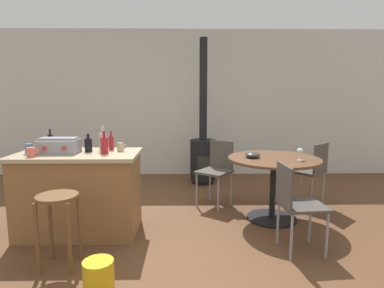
{
  "coord_description": "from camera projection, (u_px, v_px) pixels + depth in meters",
  "views": [
    {
      "loc": [
        0.07,
        -3.23,
        1.5
      ],
      "look_at": [
        0.13,
        0.34,
        0.96
      ],
      "focal_mm": 30.03,
      "sensor_mm": 36.0,
      "label": 1
    }
  ],
  "objects": [
    {
      "name": "ground_plane",
      "position": [
        181.0,
        238.0,
        3.42
      ],
      "size": [
        8.8,
        8.8,
        0.0
      ],
      "primitive_type": "plane",
      "color": "brown"
    },
    {
      "name": "back_wall",
      "position": [
        183.0,
        104.0,
        6.05
      ],
      "size": [
        8.0,
        0.1,
        2.7
      ],
      "primitive_type": "cube",
      "color": "beige",
      "rests_on": "ground_plane"
    },
    {
      "name": "kitchen_island",
      "position": [
        80.0,
        193.0,
        3.5
      ],
      "size": [
        1.3,
        0.72,
        0.89
      ],
      "color": "olive",
      "rests_on": "ground_plane"
    },
    {
      "name": "wooden_stool",
      "position": [
        58.0,
        214.0,
        2.78
      ],
      "size": [
        0.35,
        0.35,
        0.66
      ],
      "color": "brown",
      "rests_on": "ground_plane"
    },
    {
      "name": "dining_table",
      "position": [
        273.0,
        172.0,
        3.85
      ],
      "size": [
        1.09,
        1.09,
        0.77
      ],
      "color": "black",
      "rests_on": "ground_plane"
    },
    {
      "name": "folding_chair_near",
      "position": [
        217.0,
        168.0,
        4.39
      ],
      "size": [
        0.56,
        0.56,
        0.88
      ],
      "color": "#47423D",
      "rests_on": "ground_plane"
    },
    {
      "name": "folding_chair_far",
      "position": [
        296.0,
        201.0,
        3.05
      ],
      "size": [
        0.43,
        0.43,
        0.86
      ],
      "color": "#47423D",
      "rests_on": "ground_plane"
    },
    {
      "name": "folding_chair_left",
      "position": [
        312.0,
        169.0,
        4.34
      ],
      "size": [
        0.56,
        0.56,
        0.88
      ],
      "color": "#47423D",
      "rests_on": "ground_plane"
    },
    {
      "name": "wood_stove",
      "position": [
        203.0,
        150.0,
        5.49
      ],
      "size": [
        0.44,
        0.45,
        2.44
      ],
      "color": "black",
      "rests_on": "ground_plane"
    },
    {
      "name": "toolbox",
      "position": [
        59.0,
        146.0,
        3.41
      ],
      "size": [
        0.4,
        0.26,
        0.17
      ],
      "color": "gray",
      "rests_on": "kitchen_island"
    },
    {
      "name": "bottle_0",
      "position": [
        103.0,
        142.0,
        3.51
      ],
      "size": [
        0.08,
        0.08,
        0.28
      ],
      "color": "#B7B2AD",
      "rests_on": "kitchen_island"
    },
    {
      "name": "bottle_1",
      "position": [
        88.0,
        145.0,
        3.49
      ],
      "size": [
        0.08,
        0.08,
        0.2
      ],
      "color": "black",
      "rests_on": "kitchen_island"
    },
    {
      "name": "bottle_2",
      "position": [
        51.0,
        142.0,
        3.62
      ],
      "size": [
        0.06,
        0.06,
        0.24
      ],
      "color": "black",
      "rests_on": "kitchen_island"
    },
    {
      "name": "bottle_3",
      "position": [
        111.0,
        143.0,
        3.62
      ],
      "size": [
        0.06,
        0.06,
        0.21
      ],
      "color": "maroon",
      "rests_on": "kitchen_island"
    },
    {
      "name": "bottle_4",
      "position": [
        104.0,
        145.0,
        3.36
      ],
      "size": [
        0.08,
        0.08,
        0.24
      ],
      "color": "maroon",
      "rests_on": "kitchen_island"
    },
    {
      "name": "cup_0",
      "position": [
        29.0,
        149.0,
        3.37
      ],
      "size": [
        0.11,
        0.08,
        0.11
      ],
      "color": "#4C7099",
      "rests_on": "kitchen_island"
    },
    {
      "name": "cup_1",
      "position": [
        121.0,
        147.0,
        3.53
      ],
      "size": [
        0.11,
        0.07,
        0.09
      ],
      "color": "tan",
      "rests_on": "kitchen_island"
    },
    {
      "name": "cup_2",
      "position": [
        31.0,
        152.0,
        3.21
      ],
      "size": [
        0.12,
        0.08,
        0.09
      ],
      "color": "#DB6651",
      "rests_on": "kitchen_island"
    },
    {
      "name": "wine_glass",
      "position": [
        300.0,
        151.0,
        3.66
      ],
      "size": [
        0.07,
        0.07,
        0.14
      ],
      "color": "silver",
      "rests_on": "dining_table"
    },
    {
      "name": "serving_bowl",
      "position": [
        253.0,
        155.0,
        3.82
      ],
      "size": [
        0.18,
        0.18,
        0.07
      ],
      "primitive_type": "ellipsoid",
      "color": "#383838",
      "rests_on": "dining_table"
    },
    {
      "name": "plastic_bucket",
      "position": [
        99.0,
        275.0,
        2.5
      ],
      "size": [
        0.24,
        0.24,
        0.23
      ],
      "primitive_type": "cylinder",
      "color": "yellow",
      "rests_on": "ground_plane"
    }
  ]
}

